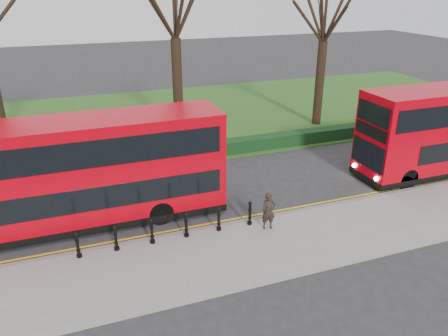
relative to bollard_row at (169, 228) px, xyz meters
name	(u,v)px	position (x,y,z in m)	size (l,w,h in m)	color
ground	(195,220)	(1.41, 1.35, -0.65)	(120.00, 120.00, 0.00)	#28282B
pavement	(218,257)	(1.41, -1.65, -0.57)	(60.00, 4.00, 0.15)	gray
kerb	(202,230)	(1.41, 0.35, -0.57)	(60.00, 0.25, 0.16)	slate
grass_verge	(135,121)	(1.41, 16.35, -0.62)	(60.00, 18.00, 0.06)	#2B511B
hedge	(160,156)	(1.41, 8.15, -0.25)	(60.00, 0.90, 0.80)	black
yellow_line_outer	(199,228)	(1.41, 0.65, -0.64)	(60.00, 0.10, 0.01)	yellow
yellow_line_inner	(198,226)	(1.41, 0.85, -0.64)	(60.00, 0.10, 0.01)	yellow
tree_mid	(174,1)	(3.41, 11.35, 7.72)	(7.37, 7.37, 11.52)	black
tree_right	(326,11)	(13.41, 11.35, 6.93)	(6.68, 6.68, 10.43)	black
bollard_row	(169,228)	(0.00, 0.00, 0.00)	(6.91, 0.15, 1.00)	black
bus_lead	(85,173)	(-2.74, 2.69, 1.61)	(11.30, 2.59, 4.50)	#BC000E
pedestrian	(269,211)	(3.96, -0.54, 0.28)	(0.57, 0.37, 1.56)	black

